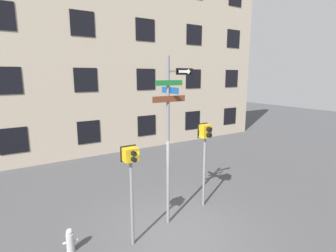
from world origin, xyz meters
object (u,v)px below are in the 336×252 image
(pedestrian_signal_left, at_px, (131,169))
(fire_hydrant, at_px, (70,240))
(street_sign_pole, at_px, (170,129))
(pedestrian_signal_right, at_px, (205,142))

(pedestrian_signal_left, distance_m, fire_hydrant, 2.32)
(street_sign_pole, xyz_separation_m, fire_hydrant, (-2.79, 0.19, -2.54))
(fire_hydrant, bearing_deg, pedestrian_signal_left, -21.09)
(street_sign_pole, distance_m, pedestrian_signal_left, 1.62)
(street_sign_pole, bearing_deg, pedestrian_signal_left, -165.17)
(pedestrian_signal_right, bearing_deg, street_sign_pole, -170.04)
(pedestrian_signal_left, bearing_deg, pedestrian_signal_right, 12.29)
(street_sign_pole, distance_m, pedestrian_signal_right, 1.67)
(pedestrian_signal_left, bearing_deg, street_sign_pole, 14.83)
(street_sign_pole, height_order, pedestrian_signal_left, street_sign_pole)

